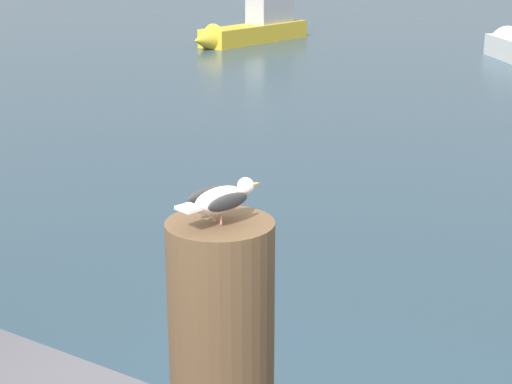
# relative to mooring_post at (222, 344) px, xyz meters

# --- Properties ---
(mooring_post) EXTENTS (0.41, 0.41, 1.00)m
(mooring_post) POSITION_rel_mooring_post_xyz_m (0.00, 0.00, 0.00)
(mooring_post) COLOR #4C3823
(mooring_post) RESTS_ON harbor_quay
(seagull) EXTENTS (0.19, 0.39, 0.14)m
(seagull) POSITION_rel_mooring_post_xyz_m (0.00, 0.01, 0.59)
(seagull) COLOR tan
(seagull) RESTS_ON mooring_post
(boat_yellow) EXTENTS (1.43, 5.16, 3.86)m
(boat_yellow) POSITION_rel_mooring_post_xyz_m (-12.24, 19.28, -1.19)
(boat_yellow) COLOR yellow
(boat_yellow) RESTS_ON ground_plane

